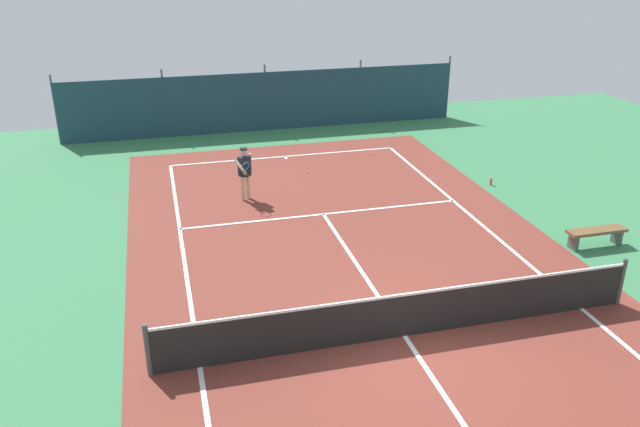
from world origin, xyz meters
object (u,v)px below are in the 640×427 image
at_px(parked_car, 220,99).
at_px(tennis_ball_near_player, 307,172).
at_px(water_bottle, 491,182).
at_px(courtside_bench, 596,233).
at_px(tennis_player, 245,170).
at_px(tennis_net, 406,315).
at_px(tennis_ball_midcourt, 373,154).

bearing_deg(parked_car, tennis_ball_near_player, 99.82).
bearing_deg(water_bottle, courtside_bench, -84.94).
bearing_deg(water_bottle, tennis_player, 174.31).
height_order(tennis_player, tennis_ball_near_player, tennis_player).
height_order(tennis_net, tennis_ball_near_player, tennis_net).
height_order(tennis_net, courtside_bench, tennis_net).
height_order(tennis_ball_near_player, tennis_ball_midcourt, same).
height_order(tennis_ball_near_player, courtside_bench, courtside_bench).
height_order(courtside_bench, water_bottle, courtside_bench).
relative_size(tennis_ball_midcourt, parked_car, 0.02).
relative_size(tennis_net, tennis_ball_near_player, 153.33).
xyz_separation_m(tennis_ball_near_player, parked_car, (-1.98, 8.11, 0.81)).
bearing_deg(tennis_ball_midcourt, parked_car, 125.24).
distance_m(courtside_bench, water_bottle, 4.79).
xyz_separation_m(tennis_net, tennis_player, (-2.00, 8.14, 0.45)).
bearing_deg(parked_car, tennis_net, 91.17).
relative_size(tennis_ball_near_player, tennis_ball_midcourt, 1.00).
bearing_deg(tennis_ball_midcourt, tennis_ball_near_player, -155.21).
bearing_deg(water_bottle, parked_car, 124.84).
xyz_separation_m(tennis_net, courtside_bench, (6.31, 2.59, -0.14)).
xyz_separation_m(tennis_player, parked_car, (0.40, 9.97, -0.12)).
bearing_deg(tennis_player, tennis_ball_near_player, -171.82).
height_order(tennis_net, parked_car, parked_car).
bearing_deg(tennis_ball_midcourt, water_bottle, -55.85).
xyz_separation_m(courtside_bench, water_bottle, (-0.42, 4.76, -0.25)).
distance_m(tennis_ball_near_player, parked_car, 8.39).
bearing_deg(tennis_player, tennis_net, 74.07).
bearing_deg(tennis_ball_near_player, water_bottle, -25.62).
bearing_deg(tennis_net, courtside_bench, 22.35).
relative_size(tennis_ball_near_player, courtside_bench, 0.04).
xyz_separation_m(parked_car, courtside_bench, (7.91, -15.52, -0.46)).
height_order(tennis_ball_midcourt, parked_car, parked_car).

